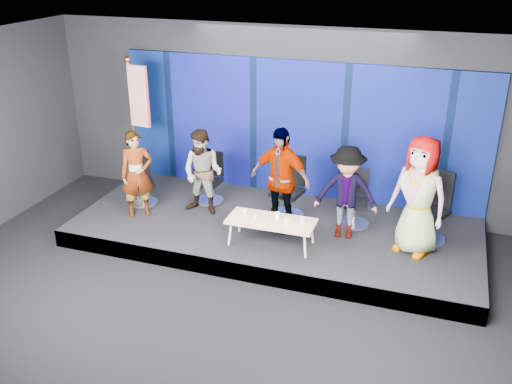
% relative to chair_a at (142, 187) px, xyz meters
% --- Properties ---
extents(ground, '(10.00, 10.00, 0.00)m').
position_rel_chair_a_xyz_m(ground, '(2.63, -2.52, -0.62)').
color(ground, black).
rests_on(ground, ground).
extents(room_walls, '(10.02, 8.02, 3.51)m').
position_rel_chair_a_xyz_m(room_walls, '(2.63, -2.52, 1.81)').
color(room_walls, black).
rests_on(room_walls, ground).
extents(riser, '(7.00, 3.00, 0.30)m').
position_rel_chair_a_xyz_m(riser, '(2.63, -0.02, -0.47)').
color(riser, black).
rests_on(riser, ground).
extents(backdrop, '(7.00, 0.08, 2.60)m').
position_rel_chair_a_xyz_m(backdrop, '(2.63, 1.43, 0.98)').
color(backdrop, '#061A4B').
rests_on(backdrop, riser).
extents(chair_a, '(0.77, 0.77, 0.97)m').
position_rel_chair_a_xyz_m(chair_a, '(0.00, 0.00, 0.00)').
color(chair_a, silver).
rests_on(chair_a, riser).
extents(panelist_a, '(0.68, 0.65, 1.57)m').
position_rel_chair_a_xyz_m(panelist_a, '(0.20, -0.46, 0.47)').
color(panelist_a, black).
rests_on(panelist_a, riser).
extents(chair_b, '(0.57, 0.57, 0.96)m').
position_rel_chair_a_xyz_m(chair_b, '(1.18, 0.50, -0.00)').
color(chair_b, silver).
rests_on(chair_b, riser).
extents(panelist_b, '(0.79, 0.63, 1.56)m').
position_rel_chair_a_xyz_m(panelist_b, '(1.26, 0.01, 0.46)').
color(panelist_b, black).
rests_on(panelist_b, riser).
extents(chair_c, '(0.73, 0.73, 1.12)m').
position_rel_chair_a_xyz_m(chair_c, '(2.75, 0.36, 0.05)').
color(chair_c, silver).
rests_on(chair_c, riser).
extents(panelist_c, '(1.12, 0.62, 1.82)m').
position_rel_chair_a_xyz_m(panelist_c, '(2.74, -0.15, 0.59)').
color(panelist_c, black).
rests_on(panelist_c, riser).
extents(chair_d, '(0.60, 0.60, 0.98)m').
position_rel_chair_a_xyz_m(chair_d, '(3.94, 0.42, 0.00)').
color(chair_d, silver).
rests_on(chair_d, riser).
extents(panelist_d, '(1.08, 0.68, 1.59)m').
position_rel_chair_a_xyz_m(panelist_d, '(3.85, -0.08, 0.48)').
color(panelist_d, black).
rests_on(panelist_d, riser).
extents(chair_e, '(0.89, 0.89, 1.18)m').
position_rel_chair_a_xyz_m(chair_e, '(5.19, 0.26, 0.07)').
color(chair_e, silver).
rests_on(chair_e, riser).
extents(panelist_e, '(1.11, 0.95, 1.92)m').
position_rel_chair_a_xyz_m(panelist_e, '(5.00, -0.21, 0.64)').
color(panelist_e, black).
rests_on(panelist_e, riser).
extents(coffee_table, '(1.43, 0.61, 0.44)m').
position_rel_chair_a_xyz_m(coffee_table, '(2.79, -0.75, 0.08)').
color(coffee_table, tan).
rests_on(coffee_table, riser).
extents(mug_a, '(0.08, 0.08, 0.09)m').
position_rel_chair_a_xyz_m(mug_a, '(2.31, -0.70, 0.17)').
color(mug_a, silver).
rests_on(mug_a, coffee_table).
extents(mug_b, '(0.07, 0.07, 0.08)m').
position_rel_chair_a_xyz_m(mug_b, '(2.53, -0.81, 0.16)').
color(mug_b, silver).
rests_on(mug_b, coffee_table).
extents(mug_c, '(0.09, 0.09, 0.11)m').
position_rel_chair_a_xyz_m(mug_c, '(2.86, -0.67, 0.17)').
color(mug_c, silver).
rests_on(mug_c, coffee_table).
extents(mug_d, '(0.08, 0.08, 0.10)m').
position_rel_chair_a_xyz_m(mug_d, '(3.06, -0.80, 0.17)').
color(mug_d, silver).
rests_on(mug_d, coffee_table).
extents(mug_e, '(0.08, 0.08, 0.09)m').
position_rel_chair_a_xyz_m(mug_e, '(3.28, -0.67, 0.17)').
color(mug_e, silver).
rests_on(mug_e, coffee_table).
extents(flag_stand, '(0.60, 0.35, 2.64)m').
position_rel_chair_a_xyz_m(flag_stand, '(-0.31, 0.56, 1.08)').
color(flag_stand, black).
rests_on(flag_stand, riser).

